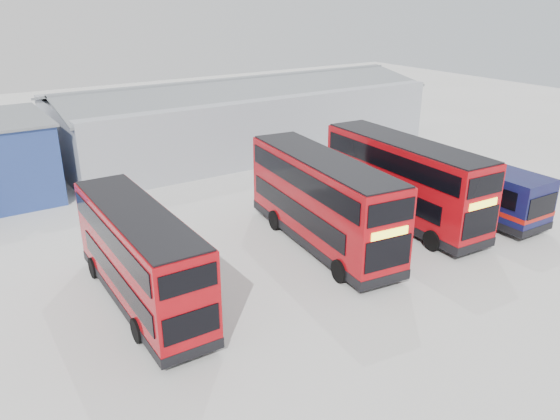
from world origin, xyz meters
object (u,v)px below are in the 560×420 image
object	(u,v)px
maintenance_shed	(242,117)
double_decker_centre	(322,202)
double_decker_right	(403,182)
double_decker_left	(140,259)
single_decker_blue	(455,183)

from	to	relation	value
maintenance_shed	double_decker_centre	size ratio (longest dim) A/B	2.67
double_decker_right	double_decker_left	bearing A→B (deg)	-174.62
double_decker_centre	double_decker_left	bearing A→B (deg)	-170.08
maintenance_shed	double_decker_right	size ratio (longest dim) A/B	2.68
maintenance_shed	double_decker_centre	xyz separation A→B (m)	(-6.32, -19.19, -0.24)
double_decker_centre	maintenance_shed	bearing A→B (deg)	78.53
single_decker_blue	double_decker_centre	bearing A→B (deg)	0.30
double_decker_left	single_decker_blue	bearing A→B (deg)	-178.38
maintenance_shed	single_decker_blue	world-z (taller)	maintenance_shed
maintenance_shed	double_decker_right	bearing A→B (deg)	-91.51
double_decker_left	double_decker_right	bearing A→B (deg)	-177.30
double_decker_left	double_decker_right	distance (m)	15.68
double_decker_left	single_decker_blue	distance (m)	19.97
double_decker_left	maintenance_shed	bearing A→B (deg)	-128.76
maintenance_shed	double_decker_right	distance (m)	19.16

